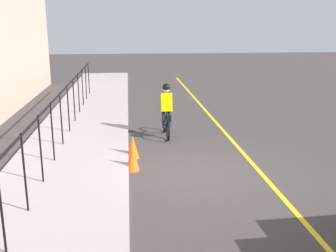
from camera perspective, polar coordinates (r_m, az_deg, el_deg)
ground_plane at (r=10.31m, az=4.48°, el=-6.85°), size 80.00×80.00×0.00m
lane_line_centre at (r=10.70m, az=13.00°, el=-6.37°), size 36.00×0.12×0.01m
sidewalk at (r=10.27m, az=-14.69°, el=-6.96°), size 40.00×3.20×0.15m
iron_fence at (r=10.92m, az=-16.40°, el=0.96°), size 20.88×0.04×1.60m
cyclist_lead at (r=13.25m, az=-0.23°, el=2.20°), size 1.71×0.37×1.83m
traffic_cone_near at (r=10.45m, az=-5.12°, el=-4.63°), size 0.36×0.36×0.66m
traffic_cone_far at (r=11.36m, az=-5.09°, el=-2.98°), size 0.36×0.36×0.68m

